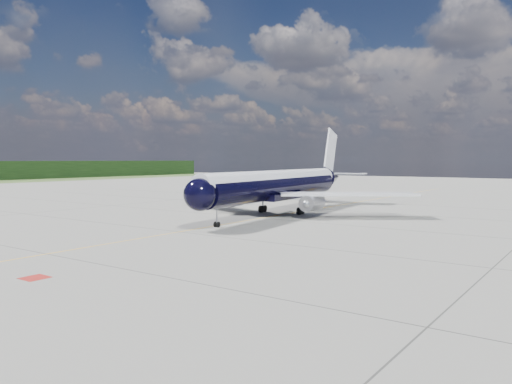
# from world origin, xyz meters

# --- Properties ---
(ground) EXTENTS (320.00, 320.00, 0.00)m
(ground) POSITION_xyz_m (0.00, 30.00, 0.00)
(ground) COLOR gray
(ground) RESTS_ON ground
(taxiway_centerline) EXTENTS (0.16, 160.00, 0.01)m
(taxiway_centerline) POSITION_xyz_m (0.00, 25.00, 0.00)
(taxiway_centerline) COLOR #FBAE0D
(taxiway_centerline) RESTS_ON ground
(red_marking) EXTENTS (1.60, 1.60, 0.01)m
(red_marking) POSITION_xyz_m (6.80, -10.00, 0.00)
(red_marking) COLOR maroon
(red_marking) RESTS_ON ground
(main_airliner) EXTENTS (36.70, 44.95, 12.99)m
(main_airliner) POSITION_xyz_m (-1.02, 31.21, 4.03)
(main_airliner) COLOR black
(main_airliner) RESTS_ON ground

